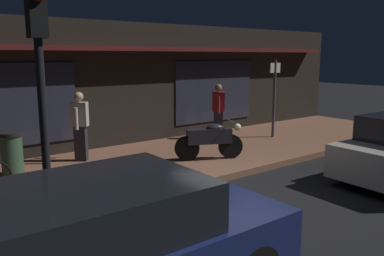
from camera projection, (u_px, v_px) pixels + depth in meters
The scene contains 10 objects.
ground_plane at pixel (257, 195), 7.70m from camera, with size 60.00×60.00×0.00m, color black.
sidewalk_slab at pixel (169, 160), 10.02m from camera, with size 18.00×4.00×0.15m, color brown.
storefront_building at pixel (107, 84), 12.36m from camera, with size 18.00×3.30×3.60m.
motorcycle at pixel (210, 139), 9.71m from camera, with size 1.58×0.90×0.97m.
person_photographer at pixel (80, 125), 9.53m from camera, with size 0.46×0.52×1.67m.
person_bystander at pixel (218, 110), 12.13m from camera, with size 0.46×0.52×1.67m.
sign_post at pixel (274, 94), 12.26m from camera, with size 0.44×0.09×2.40m.
trash_bin at pixel (12, 153), 8.42m from camera, with size 0.48×0.48×0.93m.
traffic_light_pole at pixel (40, 69), 5.55m from camera, with size 0.24×0.33×3.60m.
parked_car_near at pixel (104, 248), 4.10m from camera, with size 4.10×1.79×1.42m.
Camera 1 is at (-5.47, -5.06, 2.66)m, focal length 37.19 mm.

